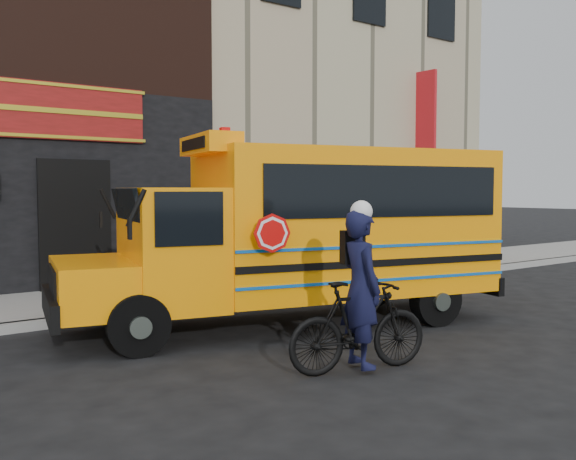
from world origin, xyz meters
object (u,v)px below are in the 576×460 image
(bicycle, at_px, (359,326))
(cyclist, at_px, (361,293))
(school_bus, at_px, (307,229))
(sign_pole, at_px, (355,214))

(bicycle, bearing_deg, cyclist, -49.15)
(school_bus, relative_size, cyclist, 3.92)
(sign_pole, height_order, bicycle, sign_pole)
(school_bus, height_order, cyclist, school_bus)
(bicycle, height_order, cyclist, cyclist)
(school_bus, xyz_separation_m, bicycle, (-1.21, -2.46, -0.97))
(sign_pole, distance_m, cyclist, 6.76)
(bicycle, xyz_separation_m, cyclist, (0.05, 0.03, 0.38))
(bicycle, relative_size, cyclist, 0.97)
(sign_pole, height_order, cyclist, sign_pole)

